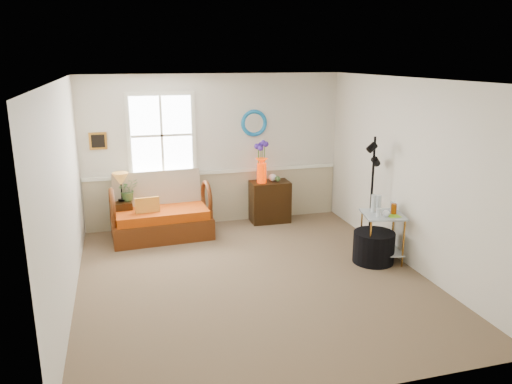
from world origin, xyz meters
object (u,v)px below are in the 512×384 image
object	(u,v)px
cabinet	(270,201)
ottoman	(374,247)
loveseat	(161,207)
floor_lamp	(372,194)
lamp_stand	(122,219)
side_table	(382,238)

from	to	relation	value
cabinet	ottoman	size ratio (longest dim) A/B	1.25
loveseat	floor_lamp	world-z (taller)	floor_lamp
lamp_stand	ottoman	xyz separation A→B (m)	(3.46, -2.06, -0.07)
loveseat	lamp_stand	xyz separation A→B (m)	(-0.63, 0.18, -0.22)
lamp_stand	side_table	size ratio (longest dim) A/B	0.84
lamp_stand	cabinet	world-z (taller)	cabinet
lamp_stand	ottoman	size ratio (longest dim) A/B	1.02
loveseat	side_table	bearing A→B (deg)	-35.55
lamp_stand	floor_lamp	size ratio (longest dim) A/B	0.34
cabinet	side_table	distance (m)	2.39
side_table	floor_lamp	bearing A→B (deg)	82.15
lamp_stand	floor_lamp	distance (m)	4.02
side_table	loveseat	bearing A→B (deg)	147.75
floor_lamp	ottoman	size ratio (longest dim) A/B	2.97
lamp_stand	side_table	world-z (taller)	side_table
lamp_stand	ottoman	distance (m)	4.03
lamp_stand	cabinet	distance (m)	2.57
loveseat	lamp_stand	bearing A→B (deg)	160.80
ottoman	side_table	bearing A→B (deg)	5.11
loveseat	ottoman	xyz separation A→B (m)	(2.84, -1.88, -0.29)
cabinet	loveseat	bearing A→B (deg)	-170.01
cabinet	floor_lamp	distance (m)	2.06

